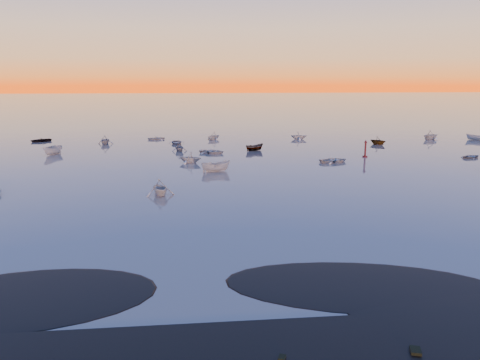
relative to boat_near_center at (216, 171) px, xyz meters
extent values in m
plane|color=#696158|center=(-0.01, 60.26, 0.00)|extent=(600.00, 600.00, 0.00)
imported|color=silver|center=(0.00, 0.00, 0.00)|extent=(2.63, 4.59, 1.49)
cylinder|color=#400D0E|center=(25.98, 9.95, 0.05)|extent=(0.85, 0.85, 0.28)
cylinder|color=#400D0E|center=(25.98, 9.95, 1.23)|extent=(0.30, 0.30, 2.46)
cone|color=#400D0E|center=(25.98, 9.95, 2.70)|extent=(0.57, 0.57, 0.47)
camera|label=1|loc=(-3.25, -66.19, 13.19)|focal=35.00mm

